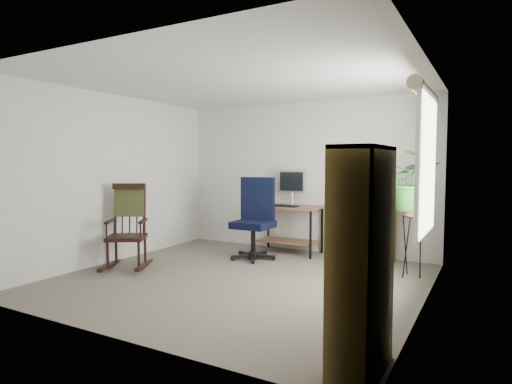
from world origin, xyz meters
The scene contains 18 objects.
floor centered at (0.00, 0.00, 0.00)m, with size 4.20×4.00×0.00m, color slate.
ceiling centered at (0.00, 0.00, 2.40)m, with size 4.20×4.00×0.00m, color silver.
wall_back centered at (0.00, 2.00, 1.20)m, with size 4.20×0.00×2.40m, color silver.
wall_front centered at (0.00, -2.00, 1.20)m, with size 4.20×0.00×2.40m, color silver.
wall_left centered at (-2.10, 0.00, 1.20)m, with size 0.00×4.00×2.40m, color silver.
wall_right centered at (2.10, 0.00, 1.20)m, with size 0.00×4.00×2.40m, color silver.
window centered at (2.06, 0.30, 1.40)m, with size 0.12×1.20×1.50m, color white, non-canonical shape.
desk centered at (-0.14, 1.70, 0.37)m, with size 1.04×0.57×0.75m, color brown, non-canonical shape.
monitor centered at (-0.14, 1.84, 1.03)m, with size 0.46×0.16×0.56m, color #AFB0B4, non-canonical shape.
keyboard centered at (-0.14, 1.58, 0.76)m, with size 0.40×0.15×0.03m, color black.
office_chair centered at (-0.40, 1.03, 0.61)m, with size 0.67×0.67×1.23m, color black, non-canonical shape.
rocking_chair centered at (-1.63, -0.27, 0.58)m, with size 0.60×1.00×1.16m, color black, non-canonical shape.
low_bookshelf centered at (1.07, 1.82, 0.43)m, with size 0.82×0.27×0.87m, color olive, non-canonical shape.
tall_bookshelf centered at (1.92, -1.60, 0.77)m, with size 0.29×0.68×1.54m, color olive, non-canonical shape.
plant_stand centered at (1.80, 1.14, 0.45)m, with size 0.25×0.25×0.90m, color black, non-canonical shape.
spider_plant centered at (1.80, 1.14, 1.56)m, with size 1.69×1.88×1.46m, color #266523.
potted_plant_small centered at (1.35, 1.83, 0.92)m, with size 0.13×0.24×0.11m, color #266523.
framed_picture centered at (1.07, 1.97, 1.40)m, with size 0.32×0.04×0.32m, color black, non-canonical shape.
Camera 1 is at (2.67, -4.41, 1.43)m, focal length 30.00 mm.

